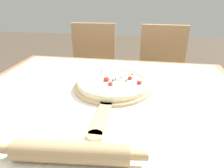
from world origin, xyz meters
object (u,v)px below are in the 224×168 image
pizza (113,82)px  chair_left (93,68)px  chair_right (161,72)px  pizza_peel (112,88)px  rolling_pin (71,152)px

pizza → chair_left: chair_left is taller
chair_left → chair_right: 0.60m
chair_left → pizza_peel: bearing=-72.8°
pizza → rolling_pin: 0.45m
rolling_pin → chair_right: chair_right is taller
pizza_peel → chair_right: chair_right is taller
chair_right → rolling_pin: bearing=-103.1°
pizza_peel → pizza: (0.00, 0.02, 0.02)m
rolling_pin → chair_right: 1.32m
pizza → chair_right: chair_right is taller
pizza_peel → chair_right: size_ratio=0.61×
pizza → rolling_pin: rolling_pin is taller
pizza_peel → pizza: 0.03m
pizza → chair_left: size_ratio=0.36×
pizza_peel → chair_left: 0.91m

